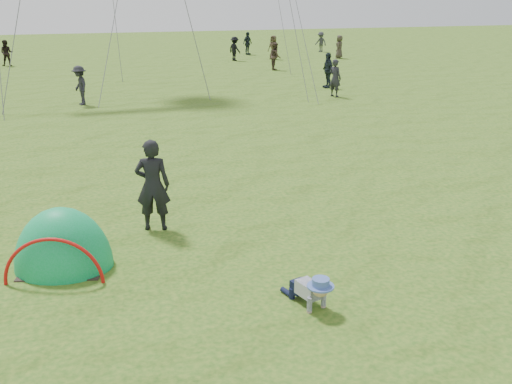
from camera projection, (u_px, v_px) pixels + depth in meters
name	position (u px, v px, depth m)	size (l,w,h in m)	color
ground	(228.00, 302.00, 8.67)	(140.00, 140.00, 0.00)	#204D14
crawling_toddler	(311.00, 289.00, 8.47)	(0.51, 0.73, 0.56)	black
popup_tent	(65.00, 267.00, 9.80)	(1.65, 1.36, 2.14)	#009C3C
standing_adult	(153.00, 185.00, 11.11)	(0.67, 0.44, 1.84)	black
crowd_person_2	(247.00, 43.00, 45.15)	(1.03, 0.43, 1.76)	#1C262C
crowd_person_3	(235.00, 49.00, 40.92)	(1.09, 0.63, 1.69)	black
crowd_person_7	(275.00, 56.00, 35.79)	(0.81, 0.63, 1.67)	#362A22
crowd_person_9	(321.00, 42.00, 47.46)	(1.05, 0.60, 1.62)	#2E3035
crowd_person_10	(339.00, 47.00, 42.49)	(0.82, 0.54, 1.68)	#373027
crowd_person_12	(335.00, 78.00, 26.19)	(0.62, 0.41, 1.70)	#24232C
crowd_person_13	(7.00, 53.00, 37.79)	(0.82, 0.64, 1.69)	black
crowd_person_14	(328.00, 70.00, 28.72)	(1.03, 0.43, 1.75)	#1D272E
crowd_person_15	(80.00, 85.00, 24.17)	(1.07, 0.61, 1.65)	black
crowd_person_16	(273.00, 47.00, 41.88)	(0.84, 0.54, 1.71)	#3E3225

